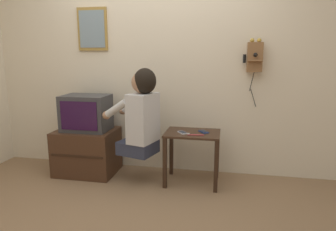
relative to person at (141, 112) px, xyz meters
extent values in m
plane|color=#846647|center=(0.09, -0.73, -0.78)|extent=(14.00, 14.00, 0.00)
cube|color=beige|center=(0.09, 0.48, 0.50)|extent=(6.80, 0.05, 2.55)
cube|color=#382316|center=(0.53, 0.09, -0.22)|extent=(0.57, 0.43, 0.02)
cube|color=black|center=(0.27, -0.09, -0.51)|extent=(0.04, 0.04, 0.54)
cube|color=black|center=(0.79, -0.09, -0.51)|extent=(0.04, 0.04, 0.54)
cube|color=black|center=(0.27, 0.28, -0.51)|extent=(0.04, 0.04, 0.54)
cube|color=black|center=(0.79, 0.28, -0.51)|extent=(0.04, 0.04, 0.54)
cube|color=#2D3347|center=(-0.05, 0.01, -0.39)|extent=(0.44, 0.41, 0.14)
cube|color=silver|center=(0.02, -0.01, -0.06)|extent=(0.31, 0.39, 0.51)
sphere|color=#A37556|center=(0.02, -0.01, 0.31)|extent=(0.23, 0.23, 0.23)
ellipsoid|color=black|center=(0.05, -0.01, 0.33)|extent=(0.29, 0.29, 0.26)
cylinder|color=silver|center=(-0.25, -0.08, 0.04)|extent=(0.30, 0.16, 0.22)
cylinder|color=silver|center=(-0.16, 0.20, 0.04)|extent=(0.30, 0.16, 0.22)
sphere|color=#A37556|center=(-0.37, -0.04, -0.04)|extent=(0.09, 0.09, 0.09)
sphere|color=#A37556|center=(-0.29, 0.23, -0.04)|extent=(0.09, 0.09, 0.09)
cube|color=#422819|center=(-0.71, 0.15, -0.52)|extent=(0.67, 0.52, 0.52)
cube|color=black|center=(-0.71, -0.11, -0.49)|extent=(0.60, 0.01, 0.02)
cube|color=#38383A|center=(-0.69, 0.14, -0.06)|extent=(0.51, 0.36, 0.40)
cube|color=#280F33|center=(-0.69, -0.04, -0.06)|extent=(0.42, 0.01, 0.32)
cube|color=brown|center=(1.15, 0.40, 0.56)|extent=(0.16, 0.11, 0.31)
cube|color=brown|center=(1.15, 0.31, 0.52)|extent=(0.14, 0.07, 0.03)
sphere|color=#B79338|center=(1.11, 0.39, 0.74)|extent=(0.05, 0.05, 0.05)
sphere|color=#B79338|center=(1.18, 0.39, 0.74)|extent=(0.05, 0.05, 0.05)
cone|color=black|center=(1.15, 0.29, 0.59)|extent=(0.04, 0.05, 0.04)
cylinder|color=black|center=(1.04, 0.40, 0.55)|extent=(0.03, 0.03, 0.09)
cylinder|color=black|center=(1.13, 0.38, 0.31)|extent=(0.04, 0.04, 0.22)
cylinder|color=black|center=(1.15, 0.39, 0.13)|extent=(0.07, 0.06, 0.19)
cube|color=olive|center=(-0.70, 0.44, 0.88)|extent=(0.36, 0.02, 0.49)
cube|color=gray|center=(-0.70, 0.43, 0.88)|extent=(0.31, 0.01, 0.42)
cube|color=silver|center=(0.43, 0.04, -0.21)|extent=(0.12, 0.14, 0.01)
cube|color=black|center=(0.43, 0.04, -0.20)|extent=(0.10, 0.11, 0.00)
cube|color=navy|center=(0.65, 0.11, -0.21)|extent=(0.12, 0.14, 0.01)
cube|color=black|center=(0.65, 0.11, -0.20)|extent=(0.10, 0.11, 0.00)
cylinder|color=#D83F4C|center=(0.58, -0.02, -0.21)|extent=(0.17, 0.03, 0.01)
cube|color=white|center=(0.50, -0.03, -0.20)|extent=(0.03, 0.02, 0.01)
camera|label=1|loc=(0.86, -2.95, 0.59)|focal=32.00mm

